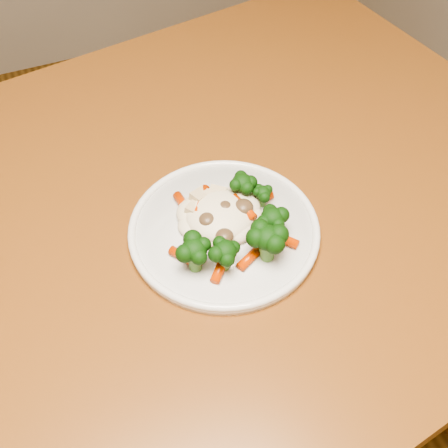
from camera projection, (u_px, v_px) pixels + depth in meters
The scene contains 3 objects.
dining_table at pixel (159, 263), 0.81m from camera, with size 1.31×0.98×0.75m.
plate at pixel (224, 231), 0.72m from camera, with size 0.24×0.24×0.01m, color white.
meal at pixel (232, 223), 0.69m from camera, with size 0.16×0.16×0.05m.
Camera 1 is at (0.18, -0.54, 1.31)m, focal length 45.00 mm.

